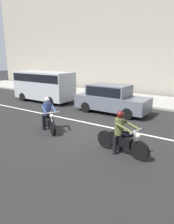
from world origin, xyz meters
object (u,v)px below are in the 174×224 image
(motorcycle_with_rider_denim_blue, at_px, (48,117))
(parked_sedan_slate_gray, at_px, (111,98))
(motorcycle_with_rider_olive, at_px, (121,137))
(parked_van_silver, at_px, (44,84))

(motorcycle_with_rider_denim_blue, relative_size, parked_sedan_slate_gray, 0.41)
(motorcycle_with_rider_olive, relative_size, parked_van_silver, 0.45)
(motorcycle_with_rider_denim_blue, distance_m, parked_van_silver, 6.76)
(motorcycle_with_rider_olive, bearing_deg, parked_sedan_slate_gray, 121.53)
(motorcycle_with_rider_olive, height_order, parked_sedan_slate_gray, parked_sedan_slate_gray)
(motorcycle_with_rider_denim_blue, height_order, parked_sedan_slate_gray, parked_sedan_slate_gray)
(parked_van_silver, bearing_deg, motorcycle_with_rider_denim_blue, -43.40)
(motorcycle_with_rider_olive, bearing_deg, motorcycle_with_rider_denim_blue, 174.80)
(motorcycle_with_rider_denim_blue, distance_m, motorcycle_with_rider_olive, 3.90)
(motorcycle_with_rider_denim_blue, bearing_deg, parked_van_silver, 136.60)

